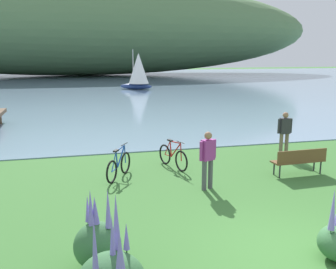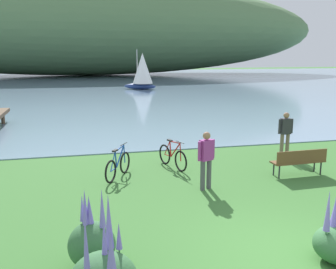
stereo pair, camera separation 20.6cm
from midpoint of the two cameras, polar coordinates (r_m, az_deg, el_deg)
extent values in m
plane|color=#3D7533|center=(8.23, 18.44, -16.80)|extent=(200.00, 200.00, 0.00)
cube|color=#7A99B2|center=(55.01, -9.25, 7.72)|extent=(180.00, 80.00, 0.04)
ellipsoid|color=#567A4C|center=(73.73, -12.41, 15.25)|extent=(90.55, 28.00, 16.99)
cube|color=brown|center=(13.17, 19.23, -3.83)|extent=(1.82, 0.54, 0.05)
cube|color=brown|center=(12.95, 19.82, -3.11)|extent=(1.80, 0.10, 0.40)
cylinder|color=#2D2D33|center=(12.96, 15.94, -4.91)|extent=(0.05, 0.05, 0.45)
cylinder|color=#2D2D33|center=(13.80, 21.40, -4.26)|extent=(0.05, 0.05, 0.45)
cylinder|color=#2D2D33|center=(12.69, 16.72, -5.32)|extent=(0.05, 0.05, 0.45)
cylinder|color=#2D2D33|center=(13.54, 22.24, -4.62)|extent=(0.05, 0.05, 0.45)
torus|color=black|center=(12.82, 2.38, -4.00)|extent=(0.28, 0.70, 0.72)
torus|color=black|center=(13.67, -0.06, -2.97)|extent=(0.28, 0.70, 0.72)
cylinder|color=red|center=(13.01, 1.57, -2.34)|extent=(0.23, 0.59, 0.61)
cylinder|color=red|center=(12.98, 1.48, -1.17)|extent=(0.24, 0.64, 0.09)
cylinder|color=red|center=(13.29, 0.80, -2.15)|extent=(0.08, 0.13, 0.54)
cylinder|color=red|center=(13.50, 0.41, -3.13)|extent=(0.16, 0.42, 0.05)
cylinder|color=red|center=(13.46, 0.32, -2.00)|extent=(0.14, 0.36, 0.56)
cylinder|color=red|center=(12.76, 2.33, -2.68)|extent=(0.06, 0.09, 0.60)
cube|color=black|center=(13.25, 0.71, -0.88)|extent=(0.17, 0.26, 0.05)
cylinder|color=black|center=(12.70, 2.28, -1.17)|extent=(0.17, 0.46, 0.02)
torus|color=black|center=(12.72, -5.99, -4.19)|extent=(0.43, 0.65, 0.72)
torus|color=black|center=(11.81, -8.07, -5.51)|extent=(0.43, 0.65, 0.72)
cylinder|color=#1E4CB2|center=(12.34, -6.66, -3.21)|extent=(0.35, 0.54, 0.61)
cylinder|color=#1E4CB2|center=(12.24, -6.77, -2.06)|extent=(0.38, 0.58, 0.09)
cylinder|color=#1E4CB2|center=(12.06, -7.31, -3.71)|extent=(0.10, 0.13, 0.54)
cylinder|color=#1E4CB2|center=(11.99, -7.62, -5.18)|extent=(0.25, 0.38, 0.05)
cylinder|color=#1E4CB2|center=(11.88, -7.74, -4.01)|extent=(0.22, 0.33, 0.56)
cylinder|color=#1E4CB2|center=(12.62, -6.07, -2.91)|extent=(0.08, 0.09, 0.60)
cube|color=black|center=(11.95, -7.42, -2.39)|extent=(0.21, 0.26, 0.05)
cylinder|color=black|center=(12.51, -6.15, -1.43)|extent=(0.27, 0.42, 0.02)
cylinder|color=#72604C|center=(15.34, 16.98, -1.55)|extent=(0.14, 0.14, 0.88)
cylinder|color=#72604C|center=(15.46, 17.74, -1.49)|extent=(0.14, 0.14, 0.88)
cube|color=#2D2D33|center=(15.26, 17.53, 1.18)|extent=(0.38, 0.22, 0.60)
sphere|color=#9E7051|center=(15.19, 17.63, 2.74)|extent=(0.22, 0.22, 0.22)
cylinder|color=#2D2D33|center=(15.12, 16.69, 1.15)|extent=(0.09, 0.09, 0.56)
cylinder|color=#2D2D33|center=(15.39, 18.36, 1.22)|extent=(0.09, 0.09, 0.56)
cylinder|color=#4C4C51|center=(11.13, 5.73, -6.11)|extent=(0.14, 0.14, 0.88)
cylinder|color=#4C4C51|center=(11.28, 6.65, -5.88)|extent=(0.14, 0.14, 0.88)
cube|color=#9E338C|center=(11.00, 6.28, -2.32)|extent=(0.44, 0.35, 0.60)
sphere|color=#9E7051|center=(10.91, 6.33, -0.18)|extent=(0.22, 0.22, 0.22)
cylinder|color=#9E338C|center=(10.83, 5.25, -2.52)|extent=(0.09, 0.09, 0.56)
cylinder|color=#9E338C|center=(11.17, 7.27, -2.13)|extent=(0.09, 0.09, 0.56)
cylinder|color=#386B3D|center=(6.48, -6.33, -17.06)|extent=(0.02, 0.02, 0.12)
cone|color=#8470D1|center=(6.34, -6.39, -14.79)|extent=(0.11, 0.11, 0.45)
cone|color=#8470D1|center=(5.77, -7.44, -16.82)|extent=(0.14, 0.14, 0.60)
cone|color=#8470D1|center=(5.80, -11.16, -15.32)|extent=(0.09, 0.09, 0.87)
cylinder|color=#386B3D|center=(6.52, -7.75, -16.87)|extent=(0.02, 0.02, 0.12)
cone|color=#8470D1|center=(6.29, -7.89, -12.69)|extent=(0.15, 0.15, 0.93)
cylinder|color=#386B3D|center=(6.29, -8.40, -18.07)|extent=(0.02, 0.02, 0.12)
cone|color=#8470D1|center=(6.09, -8.52, -14.74)|extent=(0.10, 0.10, 0.70)
cylinder|color=#386B3D|center=(8.19, 24.05, -12.59)|extent=(0.02, 0.02, 0.12)
cone|color=#8470D1|center=(8.07, 24.23, -10.64)|extent=(0.14, 0.14, 0.48)
cylinder|color=#386B3D|center=(7.89, 23.21, -13.45)|extent=(0.02, 0.02, 0.12)
cone|color=#8470D1|center=(7.72, 23.49, -10.37)|extent=(0.12, 0.12, 0.79)
cylinder|color=#386B3D|center=(8.11, 24.11, -12.83)|extent=(0.02, 0.02, 0.12)
cone|color=#8470D1|center=(7.96, 24.35, -10.31)|extent=(0.12, 0.12, 0.65)
ellipsoid|color=#386B3D|center=(7.42, -10.48, -15.90)|extent=(0.88, 0.88, 0.87)
cylinder|color=#386B3D|center=(7.37, -11.36, -13.34)|extent=(0.02, 0.02, 0.12)
cone|color=#8470D1|center=(7.21, -11.49, -10.49)|extent=(0.12, 0.12, 0.67)
cylinder|color=#386B3D|center=(7.49, -11.79, -12.93)|extent=(0.02, 0.02, 0.12)
cone|color=#8470D1|center=(7.36, -11.89, -10.68)|extent=(0.10, 0.10, 0.52)
cylinder|color=#386B3D|center=(7.26, -11.29, -13.73)|extent=(0.02, 0.02, 0.12)
cone|color=#8470D1|center=(7.13, -11.40, -11.43)|extent=(0.12, 0.12, 0.52)
cylinder|color=#386B3D|center=(7.32, -10.78, -13.50)|extent=(0.02, 0.02, 0.12)
cone|color=#8470D1|center=(7.18, -10.88, -11.05)|extent=(0.15, 0.15, 0.56)
cylinder|color=#386B3D|center=(7.19, -8.85, -13.92)|extent=(0.02, 0.02, 0.12)
cone|color=#8470D1|center=(7.01, -8.97, -10.78)|extent=(0.12, 0.12, 0.73)
cylinder|color=#386B3D|center=(7.28, -10.64, -13.64)|extent=(0.02, 0.02, 0.12)
cone|color=#8470D1|center=(7.16, -10.73, -11.50)|extent=(0.14, 0.14, 0.47)
ellipsoid|color=navy|center=(43.00, -4.08, 7.19)|extent=(3.74, 2.73, 0.65)
cylinder|color=#B2B2B2|center=(42.98, -4.49, 10.09)|extent=(0.09, 0.09, 3.71)
cone|color=white|center=(42.77, -3.68, 9.84)|extent=(3.00, 3.00, 3.34)
cylinder|color=brown|center=(23.36, -23.17, 2.14)|extent=(0.20, 0.20, 0.60)
camera|label=1|loc=(0.10, -89.58, 0.09)|focal=40.84mm
camera|label=2|loc=(0.10, 90.42, -0.09)|focal=40.84mm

